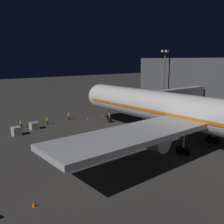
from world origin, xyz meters
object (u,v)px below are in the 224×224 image
jet_bridge (167,95)px  airliner_at_gate (206,116)px  traffic_cone_nose_starboard (88,118)px  baggage_container_mid_row (34,126)px  ground_crew_by_belt_loader (69,116)px  apron_floodlight_mast (164,74)px  baggage_container_near_belt (16,131)px  ground_crew_marshaller_fwd (47,120)px  traffic_cone_wingtip_svc_side (34,204)px  ground_crew_near_nose_gear (21,123)px  traffic_cone_nose_port (102,116)px

jet_bridge → airliner_at_gate: bearing=53.9°
traffic_cone_nose_starboard → baggage_container_mid_row: bearing=1.0°
ground_crew_by_belt_loader → apron_floodlight_mast: bearing=174.9°
baggage_container_near_belt → airliner_at_gate: bearing=126.6°
baggage_container_mid_row → ground_crew_marshaller_fwd: ground_crew_marshaller_fwd is taller
traffic_cone_nose_starboard → traffic_cone_wingtip_svc_side: 36.97m
apron_floodlight_mast → traffic_cone_wingtip_svc_side: (52.68, 27.16, -9.52)m
ground_crew_near_nose_gear → traffic_cone_nose_port: size_ratio=3.10×
ground_crew_marshaller_fwd → traffic_cone_wingtip_svc_side: 32.84m
jet_bridge → baggage_container_mid_row: jet_bridge is taller
airliner_at_gate → jet_bridge: 22.25m
baggage_container_near_belt → traffic_cone_wingtip_svc_side: bearing=74.0°
apron_floodlight_mast → traffic_cone_wingtip_svc_side: 60.03m
apron_floodlight_mast → ground_crew_near_nose_gear: (42.79, -2.75, -8.85)m
apron_floodlight_mast → baggage_container_mid_row: size_ratio=9.59×
jet_bridge → traffic_cone_wingtip_svc_side: jet_bridge is taller
airliner_at_gate → baggage_container_mid_row: bearing=-61.6°
ground_crew_near_nose_gear → traffic_cone_nose_starboard: ground_crew_near_nose_gear is taller
traffic_cone_wingtip_svc_side → baggage_container_near_belt: bearing=-106.0°
baggage_container_mid_row → traffic_cone_wingtip_svc_side: (11.58, 27.01, -0.44)m
airliner_at_gate → ground_crew_marshaller_fwd: bearing=-69.1°
ground_crew_marshaller_fwd → traffic_cone_nose_port: bearing=172.9°
ground_crew_by_belt_loader → ground_crew_near_nose_gear: bearing=0.2°
ground_crew_marshaller_fwd → traffic_cone_nose_port: size_ratio=3.10×
traffic_cone_nose_starboard → ground_crew_marshaller_fwd: bearing=-10.3°
airliner_at_gate → ground_crew_near_nose_gear: airliner_at_gate is taller
apron_floodlight_mast → traffic_cone_nose_port: (23.30, -0.09, -9.52)m
ground_crew_by_belt_loader → traffic_cone_nose_port: size_ratio=3.28×
ground_crew_by_belt_loader → ground_crew_marshaller_fwd: 6.05m
baggage_container_near_belt → traffic_cone_nose_starboard: 17.92m
ground_crew_by_belt_loader → traffic_cone_wingtip_svc_side: (21.39, 29.96, -0.72)m
ground_crew_by_belt_loader → ground_crew_marshaller_fwd: (5.97, 0.98, -0.06)m
airliner_at_gate → ground_crew_near_nose_gear: (17.29, -31.78, -4.61)m
ground_crew_near_nose_gear → ground_crew_marshaller_fwd: bearing=170.4°
airliner_at_gate → ground_crew_marshaller_fwd: size_ratio=35.77×
baggage_container_near_belt → ground_crew_marshaller_fwd: (-8.21, -3.93, 0.12)m
ground_crew_marshaller_fwd → traffic_cone_nose_starboard: (-9.56, 1.73, -0.66)m
jet_bridge → traffic_cone_nose_port: jet_bridge is taller
ground_crew_by_belt_loader → traffic_cone_nose_port: 8.47m
airliner_at_gate → traffic_cone_wingtip_svc_side: airliner_at_gate is taller
airliner_at_gate → jet_bridge: size_ratio=2.47×
traffic_cone_nose_port → traffic_cone_nose_starboard: bearing=0.0°
traffic_cone_nose_port → ground_crew_marshaller_fwd: bearing=-7.1°
airliner_at_gate → baggage_container_mid_row: (15.59, -28.88, -4.83)m
apron_floodlight_mast → traffic_cone_nose_port: 25.17m
ground_crew_by_belt_loader → traffic_cone_wingtip_svc_side: bearing=54.5°
apron_floodlight_mast → traffic_cone_nose_port: bearing=-0.2°
jet_bridge → ground_crew_by_belt_loader: 23.88m
ground_crew_by_belt_loader → traffic_cone_nose_starboard: 4.55m
traffic_cone_wingtip_svc_side → airliner_at_gate: bearing=176.1°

